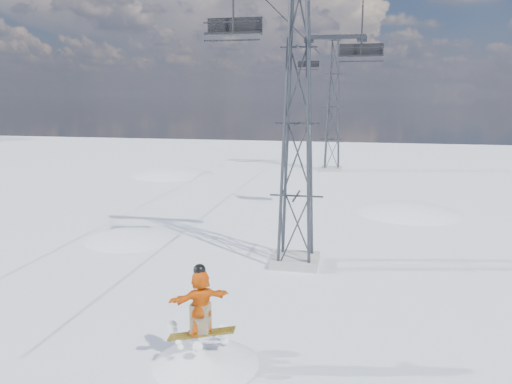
% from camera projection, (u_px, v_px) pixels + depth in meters
% --- Properties ---
extents(ground, '(120.00, 120.00, 0.00)m').
position_uv_depth(ground, '(221.00, 370.00, 12.09)').
color(ground, white).
rests_on(ground, ground).
extents(snow_terrain, '(39.00, 37.00, 22.00)m').
position_uv_depth(snow_terrain, '(239.00, 327.00, 35.30)').
color(snow_terrain, white).
rests_on(snow_terrain, ground).
extents(lift_tower_near, '(5.20, 1.80, 11.43)m').
position_uv_depth(lift_tower_near, '(298.00, 124.00, 18.56)').
color(lift_tower_near, '#999999').
rests_on(lift_tower_near, ground).
extents(lift_tower_far, '(5.20, 1.80, 11.43)m').
position_uv_depth(lift_tower_far, '(333.00, 107.00, 42.59)').
color(lift_tower_far, '#999999').
rests_on(lift_tower_far, ground).
extents(haul_cables, '(4.46, 51.00, 0.06)m').
position_uv_depth(haul_cables, '(324.00, 18.00, 28.58)').
color(haul_cables, black).
rests_on(haul_cables, ground).
extents(lift_chair_near, '(1.99, 0.57, 2.47)m').
position_uv_depth(lift_chair_near, '(234.00, 28.00, 17.51)').
color(lift_chair_near, black).
rests_on(lift_chair_near, ground).
extents(lift_chair_mid, '(2.18, 0.63, 2.70)m').
position_uv_depth(lift_chair_mid, '(361.00, 51.00, 24.95)').
color(lift_chair_mid, black).
rests_on(lift_chair_mid, ground).
extents(lift_chair_far, '(1.83, 0.53, 2.27)m').
position_uv_depth(lift_chair_far, '(308.00, 65.00, 42.27)').
color(lift_chair_far, black).
rests_on(lift_chair_far, ground).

